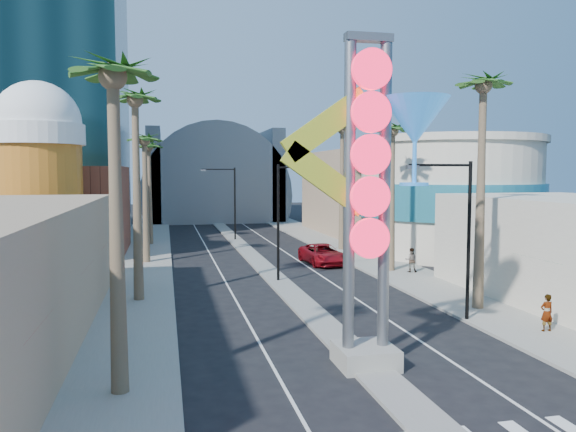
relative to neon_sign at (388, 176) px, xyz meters
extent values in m
plane|color=black|center=(-0.82, -2.96, -7.31)|extent=(240.00, 240.00, 0.00)
cube|color=gray|center=(-10.32, 32.04, -7.23)|extent=(5.00, 100.00, 0.15)
cube|color=gray|center=(8.68, 32.04, -7.23)|extent=(5.00, 100.00, 0.15)
cube|color=gray|center=(-0.82, 35.04, -7.23)|extent=(1.60, 84.00, 0.15)
cube|color=black|center=(-22.82, 49.04, 17.69)|extent=(20.00, 20.00, 50.00)
cube|color=brown|center=(-16.82, 35.04, -3.31)|extent=(10.00, 10.00, 8.00)
cube|color=tan|center=(15.18, 45.04, -2.31)|extent=(10.00, 20.00, 10.00)
cylinder|color=#BA7218|center=(-17.82, 27.04, -2.31)|extent=(6.40, 6.40, 10.00)
cylinder|color=white|center=(-17.82, 27.04, 3.09)|extent=(7.00, 7.00, 1.60)
sphere|color=white|center=(-17.82, 27.04, 3.89)|extent=(6.60, 6.60, 6.60)
cylinder|color=beige|center=(17.18, 27.04, -2.31)|extent=(16.00, 16.00, 10.00)
cylinder|color=teal|center=(17.18, 27.04, -2.31)|extent=(16.60, 16.60, 3.00)
cylinder|color=beige|center=(17.18, 27.04, 2.99)|extent=(16.60, 16.60, 0.60)
cylinder|color=slate|center=(-0.82, 69.04, -3.31)|extent=(22.00, 16.00, 22.00)
cube|color=slate|center=(-9.82, 69.04, -0.31)|extent=(2.00, 16.00, 14.00)
cube|color=slate|center=(8.18, 69.04, -0.31)|extent=(2.00, 16.00, 14.00)
cube|color=gray|center=(-0.82, 0.04, -6.91)|extent=(2.20, 2.20, 0.80)
cylinder|color=slate|center=(-1.52, 0.04, -0.81)|extent=(0.44, 0.44, 12.00)
cylinder|color=slate|center=(-0.12, 0.04, -0.81)|extent=(0.44, 0.44, 12.00)
cube|color=slate|center=(-0.82, 0.04, 5.09)|extent=(1.80, 0.50, 0.30)
cylinder|color=#FF1640|center=(-0.82, -0.31, 3.89)|extent=(1.50, 0.25, 1.50)
cylinder|color=#FF1640|center=(-0.82, -0.31, 2.34)|extent=(1.50, 0.25, 1.50)
cylinder|color=#FF1640|center=(-0.82, -0.31, 0.79)|extent=(1.50, 0.25, 1.50)
cylinder|color=#FF1640|center=(-0.82, -0.31, -0.76)|extent=(1.50, 0.25, 1.50)
cylinder|color=#FF1640|center=(-0.82, -0.31, -2.31)|extent=(1.50, 0.25, 1.50)
cube|color=yellow|center=(-2.42, 0.04, 1.89)|extent=(3.47, 0.25, 2.80)
cube|color=yellow|center=(-2.42, 0.04, -0.11)|extent=(3.47, 0.25, 2.80)
cone|color=blue|center=(1.08, 0.04, 2.09)|extent=(2.60, 2.60, 1.80)
cylinder|color=blue|center=(1.08, 0.04, 0.49)|extent=(0.16, 0.16, 1.60)
cylinder|color=blue|center=(1.08, 0.04, -0.31)|extent=(1.10, 1.10, 0.12)
cylinder|color=black|center=(-0.82, 17.04, -3.31)|extent=(0.18, 0.18, 8.00)
cube|color=black|center=(0.98, 17.04, 0.49)|extent=(3.60, 0.12, 0.12)
cube|color=slate|center=(2.58, 17.04, 0.39)|extent=(0.60, 0.25, 0.18)
cylinder|color=black|center=(-0.82, 41.04, -3.31)|extent=(0.18, 0.18, 8.00)
cube|color=black|center=(-2.62, 41.04, 0.49)|extent=(3.60, 0.12, 0.12)
cube|color=slate|center=(-4.22, 41.04, 0.39)|extent=(0.60, 0.25, 0.18)
cylinder|color=black|center=(6.38, 5.04, -3.31)|extent=(0.18, 0.18, 8.00)
cube|color=black|center=(4.76, 5.04, 0.49)|extent=(3.24, 0.12, 0.12)
cube|color=slate|center=(3.32, 5.04, 0.39)|extent=(0.60, 0.25, 0.18)
cylinder|color=brown|center=(-9.82, -0.96, -2.06)|extent=(0.40, 0.40, 10.50)
sphere|color=#254A18|center=(-9.82, -0.96, 3.19)|extent=(2.40, 2.40, 2.40)
cylinder|color=brown|center=(-9.82, 13.04, -1.56)|extent=(0.40, 0.40, 11.50)
sphere|color=#254A18|center=(-9.82, 13.04, 4.19)|extent=(2.40, 2.40, 2.40)
cylinder|color=brown|center=(-9.82, 27.04, -2.31)|extent=(0.40, 0.40, 10.00)
sphere|color=#254A18|center=(-9.82, 27.04, 2.69)|extent=(2.40, 2.40, 2.40)
cylinder|color=brown|center=(-9.82, 39.04, -2.31)|extent=(0.40, 0.40, 10.00)
sphere|color=#254A18|center=(-9.82, 39.04, 2.69)|extent=(2.40, 2.40, 2.40)
cylinder|color=brown|center=(8.18, 7.04, -1.31)|extent=(0.40, 0.40, 12.00)
sphere|color=#254A18|center=(8.18, 7.04, 4.69)|extent=(2.40, 2.40, 2.40)
cylinder|color=brown|center=(8.18, 19.04, -2.06)|extent=(0.40, 0.40, 10.50)
sphere|color=#254A18|center=(8.18, 19.04, 3.19)|extent=(2.40, 2.40, 2.40)
cylinder|color=brown|center=(8.18, 31.04, -1.56)|extent=(0.40, 0.40, 11.50)
sphere|color=#254A18|center=(8.18, 31.04, 4.19)|extent=(2.40, 2.40, 2.40)
imported|color=maroon|center=(4.22, 23.71, -6.49)|extent=(3.06, 6.01, 1.62)
imported|color=gray|center=(8.82, 2.29, -6.29)|extent=(0.63, 0.42, 1.73)
imported|color=gray|center=(9.32, 17.96, -6.27)|extent=(1.04, 0.93, 1.78)
camera|label=1|loc=(-8.24, -19.93, 0.13)|focal=35.00mm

